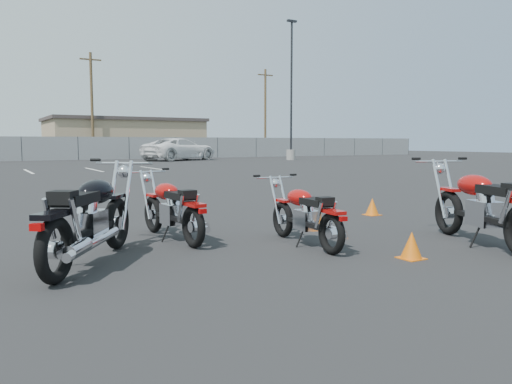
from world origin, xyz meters
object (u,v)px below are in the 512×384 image
motorcycle_second_black (90,218)px  motorcycle_third_red (306,215)px  motorcycle_front_red (172,209)px  white_van (180,143)px  motorcycle_rear_red (484,207)px

motorcycle_second_black → motorcycle_third_red: 2.73m
motorcycle_front_red → white_van: white_van is taller
motorcycle_front_red → motorcycle_second_black: bearing=-145.4°
motorcycle_rear_red → white_van: bearing=75.7°
motorcycle_rear_red → motorcycle_second_black: bearing=161.9°
motorcycle_rear_red → white_van: size_ratio=0.33×
motorcycle_front_red → motorcycle_second_black: size_ratio=0.91×
motorcycle_second_black → white_van: white_van is taller
motorcycle_second_black → motorcycle_rear_red: 4.97m
motorcycle_front_red → motorcycle_rear_red: (3.43, -2.45, 0.08)m
white_van → motorcycle_second_black: bearing=134.7°
motorcycle_third_red → motorcycle_rear_red: 2.35m
motorcycle_second_black → motorcycle_third_red: bearing=-7.4°
motorcycle_second_black → white_van: bearing=67.0°
motorcycle_front_red → motorcycle_third_red: bearing=-41.6°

